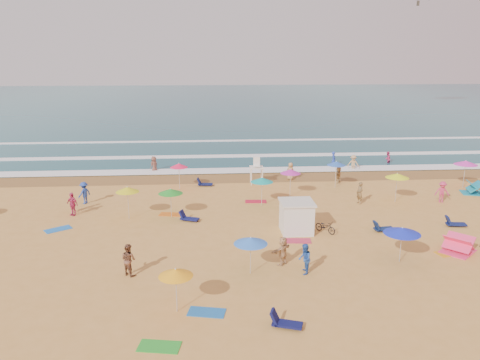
{
  "coord_description": "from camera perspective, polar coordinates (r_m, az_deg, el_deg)",
  "views": [
    {
      "loc": [
        -3.18,
        -30.86,
        11.4
      ],
      "look_at": [
        -0.52,
        6.0,
        1.5
      ],
      "focal_mm": 35.0,
      "sensor_mm": 36.0,
      "label": 1
    }
  ],
  "objects": [
    {
      "name": "ocean",
      "position": [
        115.47,
        -2.56,
        9.32
      ],
      "size": [
        220.0,
        140.0,
        0.18
      ],
      "primitive_type": "cube",
      "color": "#0C4756",
      "rests_on": "ground"
    },
    {
      "name": "popup_tents",
      "position": [
        37.63,
        26.03,
        -3.26
      ],
      "size": [
        10.19,
        13.98,
        1.2
      ],
      "color": "#FF3871",
      "rests_on": "ground"
    },
    {
      "name": "loungers",
      "position": [
        30.83,
        8.68,
        -6.55
      ],
      "size": [
        52.72,
        23.72,
        0.34
      ],
      "color": "#0E1B4A",
      "rests_on": "ground"
    },
    {
      "name": "wet_sand",
      "position": [
        44.94,
        0.07,
        0.31
      ],
      "size": [
        220.0,
        220.0,
        0.0
      ],
      "primitive_type": "plane",
      "color": "olive",
      "rests_on": "ground"
    },
    {
      "name": "ground",
      "position": [
        33.05,
        1.66,
        -5.19
      ],
      "size": [
        220.0,
        220.0,
        0.0
      ],
      "primitive_type": "plane",
      "color": "gold",
      "rests_on": "ground"
    },
    {
      "name": "cabana_roof",
      "position": [
        30.91,
        6.96,
        -2.71
      ],
      "size": [
        2.2,
        2.2,
        0.12
      ],
      "primitive_type": "cube",
      "color": "silver",
      "rests_on": "cabana"
    },
    {
      "name": "cabana",
      "position": [
        31.25,
        6.9,
        -4.56
      ],
      "size": [
        2.0,
        2.0,
        2.0
      ],
      "primitive_type": "cube",
      "color": "silver",
      "rests_on": "ground"
    },
    {
      "name": "lifeguard_stand",
      "position": [
        42.53,
        2.03,
        0.9
      ],
      "size": [
        1.2,
        1.2,
        2.1
      ],
      "primitive_type": null,
      "color": "white",
      "rests_on": "ground"
    },
    {
      "name": "beach_umbrellas",
      "position": [
        32.07,
        3.42,
        -1.92
      ],
      "size": [
        56.7,
        27.03,
        0.76
      ],
      "color": "#E633BA",
      "rests_on": "ground"
    },
    {
      "name": "surf_foam",
      "position": [
        53.48,
        -0.62,
        2.8
      ],
      "size": [
        200.0,
        18.7,
        0.05
      ],
      "color": "white",
      "rests_on": "ground"
    },
    {
      "name": "bicycle",
      "position": [
        31.59,
        10.37,
        -5.62
      ],
      "size": [
        1.42,
        1.55,
        0.82
      ],
      "primitive_type": "imported",
      "rotation": [
        0.0,
        0.0,
        0.7
      ],
      "color": "black",
      "rests_on": "ground"
    },
    {
      "name": "towels",
      "position": [
        30.82,
        -0.26,
        -6.68
      ],
      "size": [
        53.41,
        26.1,
        0.03
      ],
      "color": "#BC5217",
      "rests_on": "ground"
    },
    {
      "name": "beachgoers",
      "position": [
        36.89,
        3.24,
        -1.74
      ],
      "size": [
        39.27,
        26.43,
        2.05
      ],
      "color": "#CB325E",
      "rests_on": "ground"
    }
  ]
}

